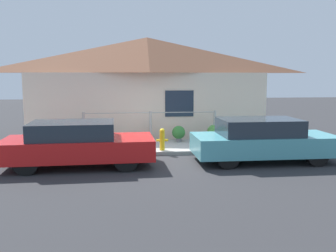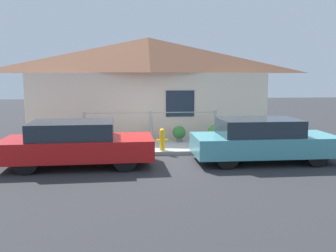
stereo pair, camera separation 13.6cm
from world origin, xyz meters
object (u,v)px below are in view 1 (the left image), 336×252
car_left (77,144)px  car_right (262,140)px  fire_hydrant (162,139)px  potted_plant_corner (213,132)px  potted_plant_near_hydrant (179,133)px  potted_plant_by_fence (107,135)px

car_left → car_right: size_ratio=1.00×
fire_hydrant → potted_plant_corner: bearing=38.0°
car_right → potted_plant_corner: bearing=103.7°
potted_plant_near_hydrant → potted_plant_corner: potted_plant_near_hydrant is taller
potted_plant_near_hydrant → potted_plant_by_fence: bearing=-173.0°
car_left → potted_plant_corner: (4.54, 3.04, -0.20)m
car_right → potted_plant_by_fence: car_right is taller
potted_plant_near_hydrant → potted_plant_corner: bearing=6.5°
fire_hydrant → potted_plant_near_hydrant: (0.75, 1.46, -0.04)m
car_right → car_left: bearing=-179.9°
car_right → potted_plant_corner: car_right is taller
car_left → potted_plant_by_fence: 2.67m
potted_plant_near_hydrant → car_right: bearing=-54.7°
potted_plant_corner → car_left: bearing=-146.2°
car_right → potted_plant_corner: size_ratio=7.14×
car_left → potted_plant_corner: 5.47m
fire_hydrant → potted_plant_near_hydrant: size_ratio=1.21×
car_left → potted_plant_corner: car_left is taller
car_right → potted_plant_near_hydrant: car_right is taller
car_right → potted_plant_corner: (-0.74, 3.04, -0.19)m
car_left → car_right: car_right is taller
car_left → fire_hydrant: bearing=28.4°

